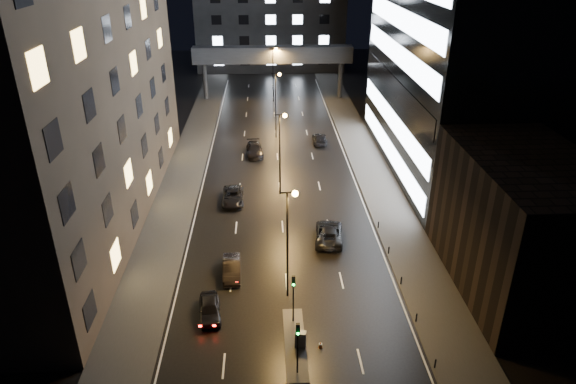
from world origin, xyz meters
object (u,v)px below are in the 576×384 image
at_px(car_away_c, 233,196).
at_px(car_toward_a, 329,233).
at_px(car_away_a, 210,309).
at_px(car_toward_b, 320,139).
at_px(utility_cabinet, 301,339).
at_px(car_away_b, 232,268).
at_px(car_away_d, 255,150).

relative_size(car_away_c, car_toward_a, 0.91).
bearing_deg(car_away_a, car_toward_b, 63.92).
bearing_deg(car_away_c, car_toward_b, 56.34).
relative_size(car_toward_a, car_toward_b, 1.18).
distance_m(car_toward_a, utility_cabinet, 15.92).
height_order(car_away_b, utility_cabinet, car_away_b).
xyz_separation_m(car_away_b, car_toward_b, (11.54, 33.91, -0.03)).
relative_size(car_away_a, car_away_c, 0.79).
distance_m(car_away_a, utility_cabinet, 8.23).
height_order(car_away_a, utility_cabinet, utility_cabinet).
height_order(car_away_d, utility_cabinet, car_away_d).
distance_m(car_away_a, car_away_d, 35.38).
distance_m(car_away_c, car_toward_a, 13.70).
distance_m(car_toward_a, car_toward_b, 28.19).
height_order(car_away_a, car_away_d, car_away_d).
relative_size(car_toward_b, utility_cabinet, 3.72).
relative_size(car_away_d, car_toward_a, 0.93).
xyz_separation_m(car_away_c, car_toward_b, (12.18, 19.08, -0.02)).
relative_size(car_away_c, utility_cabinet, 4.00).
bearing_deg(car_toward_a, car_away_b, 37.77).
bearing_deg(utility_cabinet, car_away_a, 161.86).
height_order(car_away_c, car_toward_b, car_away_c).
xyz_separation_m(car_away_b, car_toward_a, (9.65, 5.79, 0.06)).
bearing_deg(car_toward_b, car_away_d, 25.25).
bearing_deg(utility_cabinet, car_toward_b, 93.40).
bearing_deg(car_toward_a, car_away_d, -64.81).
xyz_separation_m(car_away_a, car_toward_a, (11.15, 11.40, 0.09)).
distance_m(car_away_c, utility_cabinet, 25.27).
relative_size(car_away_a, utility_cabinet, 3.15).
bearing_deg(car_toward_b, car_away_a, 73.32).
xyz_separation_m(car_away_c, car_toward_a, (10.28, -9.05, 0.07)).
relative_size(car_away_a, car_toward_b, 0.85).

